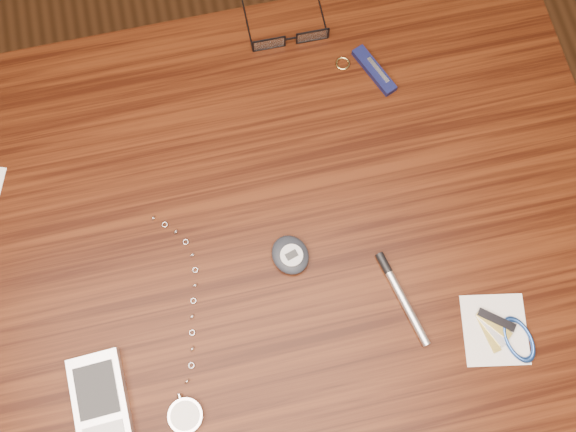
# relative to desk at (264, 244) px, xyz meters

# --- Properties ---
(ground) EXTENTS (3.80, 3.80, 0.00)m
(ground) POSITION_rel_desk_xyz_m (0.00, 0.00, -0.65)
(ground) COLOR #472814
(ground) RESTS_ON ground
(desk) EXTENTS (1.00, 0.70, 0.75)m
(desk) POSITION_rel_desk_xyz_m (0.00, 0.00, 0.00)
(desk) COLOR #331508
(desk) RESTS_ON ground
(eyeglasses) EXTENTS (0.12, 0.12, 0.03)m
(eyeglasses) POSITION_rel_desk_xyz_m (0.10, 0.28, 0.11)
(eyeglasses) COLOR black
(eyeglasses) RESTS_ON desk
(gold_ring) EXTENTS (0.03, 0.03, 0.00)m
(gold_ring) POSITION_rel_desk_xyz_m (0.17, 0.22, 0.10)
(gold_ring) COLOR tan
(gold_ring) RESTS_ON desk
(pocket_watch) EXTENTS (0.07, 0.29, 0.01)m
(pocket_watch) POSITION_rel_desk_xyz_m (-0.14, -0.21, 0.11)
(pocket_watch) COLOR silver
(pocket_watch) RESTS_ON desk
(pda_phone) EXTENTS (0.07, 0.13, 0.02)m
(pda_phone) POSITION_rel_desk_xyz_m (-0.25, -0.18, 0.11)
(pda_phone) COLOR silver
(pda_phone) RESTS_ON desk
(pedometer) EXTENTS (0.06, 0.07, 0.02)m
(pedometer) POSITION_rel_desk_xyz_m (0.03, -0.05, 0.11)
(pedometer) COLOR black
(pedometer) RESTS_ON desk
(notepad_keys) EXTENTS (0.10, 0.11, 0.01)m
(notepad_keys) POSITION_rel_desk_xyz_m (0.29, -0.21, 0.11)
(notepad_keys) COLOR silver
(notepad_keys) RESTS_ON desk
(pocket_knife) EXTENTS (0.05, 0.09, 0.01)m
(pocket_knife) POSITION_rel_desk_xyz_m (0.21, 0.20, 0.11)
(pocket_knife) COLOR #0D0E38
(pocket_knife) RESTS_ON desk
(silver_pen) EXTENTS (0.04, 0.13, 0.01)m
(silver_pen) POSITION_rel_desk_xyz_m (0.16, -0.13, 0.11)
(silver_pen) COLOR silver
(silver_pen) RESTS_ON desk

